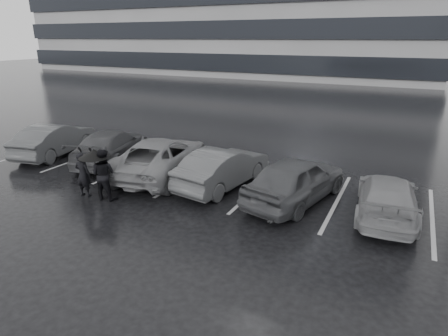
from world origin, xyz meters
TOP-DOWN VIEW (x-y plane):
  - ground at (0.00, 0.00)m, footprint 160.00×160.00m
  - car_main at (2.12, 1.92)m, footprint 2.75×4.74m
  - car_west_a at (-0.60, 2.06)m, footprint 2.07×4.43m
  - car_west_b at (-3.33, 2.04)m, footprint 3.42×5.66m
  - car_west_c at (-6.21, 2.44)m, footprint 3.23×5.09m
  - car_west_d at (-9.23, 2.04)m, footprint 2.41×4.58m
  - car_east at (4.89, 2.13)m, footprint 2.06×4.31m
  - pedestrian_left at (-4.40, -0.89)m, footprint 0.61×0.44m
  - pedestrian_right at (-3.61, -0.75)m, footprint 0.92×0.77m
  - umbrella at (-3.86, -0.81)m, footprint 1.01×1.01m
  - stall_stripes at (-0.80, 2.50)m, footprint 19.72×5.00m

SIDE VIEW (x-z plane):
  - ground at x=0.00m, z-range 0.00..0.00m
  - stall_stripes at x=-0.80m, z-range 0.00..0.00m
  - car_east at x=4.89m, z-range 0.00..1.21m
  - car_west_c at x=-6.21m, z-range 0.00..1.37m
  - car_west_a at x=-0.60m, z-range 0.00..1.40m
  - car_west_d at x=-9.23m, z-range 0.00..1.44m
  - car_west_b at x=-3.33m, z-range 0.00..1.47m
  - car_main at x=2.12m, z-range 0.00..1.51m
  - pedestrian_left at x=-4.40m, z-range 0.00..1.54m
  - pedestrian_right at x=-3.61m, z-range 0.00..1.73m
  - umbrella at x=-3.86m, z-range 0.70..2.42m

